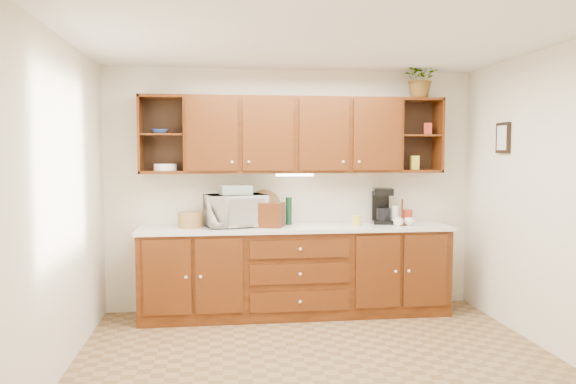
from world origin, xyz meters
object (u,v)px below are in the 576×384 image
object	(u,v)px
microwave	(236,210)
coffee_maker	(382,206)
bread_box	(265,215)
potted_plant	(421,78)

from	to	relation	value
microwave	coffee_maker	size ratio (longest dim) A/B	1.58
bread_box	coffee_maker	xyz separation A→B (m)	(1.29, 0.14, 0.06)
potted_plant	microwave	bearing A→B (deg)	-178.49
microwave	bread_box	bearing A→B (deg)	-25.79
bread_box	potted_plant	bearing A→B (deg)	25.90
microwave	bread_box	distance (m)	0.31
microwave	coffee_maker	distance (m)	1.59
microwave	potted_plant	world-z (taller)	potted_plant
microwave	coffee_maker	world-z (taller)	coffee_maker
coffee_maker	potted_plant	world-z (taller)	potted_plant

